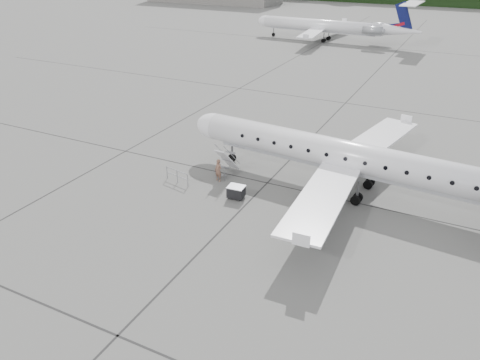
% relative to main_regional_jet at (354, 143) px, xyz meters
% --- Properties ---
extents(ground, '(320.00, 320.00, 0.00)m').
position_rel_main_regional_jet_xyz_m(ground, '(0.83, -7.49, -3.83)').
color(ground, slate).
rests_on(ground, ground).
extents(main_regional_jet, '(31.57, 23.95, 7.66)m').
position_rel_main_regional_jet_xyz_m(main_regional_jet, '(0.00, 0.00, 0.00)').
color(main_regional_jet, white).
rests_on(main_regional_jet, ground).
extents(airstair, '(1.04, 2.33, 2.40)m').
position_rel_main_regional_jet_xyz_m(airstair, '(-9.20, -1.47, -2.63)').
color(airstair, white).
rests_on(airstair, ground).
extents(passenger, '(0.74, 0.61, 1.76)m').
position_rel_main_regional_jet_xyz_m(passenger, '(-9.31, -2.75, -2.95)').
color(passenger, brown).
rests_on(passenger, ground).
extents(safety_railing, '(2.17, 0.53, 1.00)m').
position_rel_main_regional_jet_xyz_m(safety_railing, '(-11.96, -4.38, -3.33)').
color(safety_railing, gray).
rests_on(safety_railing, ground).
extents(baggage_cart, '(1.20, 1.00, 0.97)m').
position_rel_main_regional_jet_xyz_m(baggage_cart, '(-6.89, -4.55, -3.34)').
color(baggage_cart, black).
rests_on(baggage_cart, ground).
extents(bg_regional_left, '(29.45, 21.68, 7.54)m').
position_rel_main_regional_jet_xyz_m(bg_regional_left, '(-20.16, 56.00, -0.06)').
color(bg_regional_left, white).
rests_on(bg_regional_left, ground).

